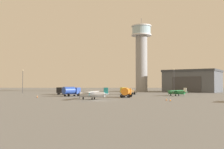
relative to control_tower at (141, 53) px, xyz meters
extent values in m
plane|color=slate|center=(-16.03, -69.72, -19.43)|extent=(400.00, 400.00, 0.00)
cylinder|color=gray|center=(0.00, 0.00, -5.31)|extent=(5.85, 5.85, 28.23)
cylinder|color=silver|center=(0.00, 0.00, 9.10)|extent=(10.07, 10.07, 0.60)
cylinder|color=#99B7C6|center=(0.00, 0.00, 11.39)|extent=(9.27, 9.27, 3.97)
cylinder|color=silver|center=(0.00, 0.00, 13.63)|extent=(10.07, 10.07, 0.50)
cylinder|color=#38383D|center=(0.00, 0.00, 15.88)|extent=(0.16, 0.16, 4.00)
cube|color=#4C5159|center=(24.80, -2.80, -14.60)|extent=(31.14, 29.94, 9.64)
cube|color=#35393E|center=(24.80, -2.80, -9.28)|extent=(31.97, 30.77, 1.00)
cube|color=#38383A|center=(19.45, -11.56, -15.81)|extent=(11.36, 7.02, 7.23)
cylinder|color=#B7BABF|center=(-18.08, -66.00, -18.18)|extent=(6.50, 2.35, 1.27)
cone|color=#38383D|center=(-21.47, -65.41, -18.18)|extent=(1.06, 1.03, 0.89)
cube|color=#38383D|center=(-21.47, -65.41, -18.18)|extent=(0.08, 0.11, 1.94)
cube|color=#B7BABF|center=(-18.38, -65.95, -17.44)|extent=(3.28, 10.34, 0.20)
cylinder|color=teal|center=(-18.10, -64.34, -17.86)|extent=(0.25, 1.00, 1.39)
cylinder|color=teal|center=(-18.67, -67.56, -17.86)|extent=(0.25, 1.00, 1.39)
cube|color=#99B7C6|center=(-19.29, -65.79, -17.83)|extent=(1.28, 1.19, 0.72)
cone|color=#B7BABF|center=(-14.70, -66.60, -18.08)|extent=(1.57, 1.18, 0.95)
cube|color=teal|center=(-14.70, -66.60, -17.26)|extent=(1.13, 0.32, 1.74)
cube|color=#B7BABF|center=(-14.70, -66.60, -17.92)|extent=(1.44, 3.18, 0.10)
cylinder|color=black|center=(-20.50, -65.58, -19.12)|extent=(0.27, 0.63, 0.61)
cylinder|color=black|center=(-17.69, -64.93, -19.12)|extent=(0.27, 0.63, 0.61)
cylinder|color=black|center=(-18.07, -67.15, -19.12)|extent=(0.27, 0.63, 0.61)
cylinder|color=#287A42|center=(7.50, -45.17, -18.33)|extent=(4.93, 4.59, 1.12)
cone|color=#38383D|center=(5.24, -43.14, -18.33)|extent=(1.13, 1.12, 0.78)
cube|color=#38383D|center=(5.24, -43.14, -18.33)|extent=(0.10, 0.10, 1.71)
cube|color=#287A42|center=(7.30, -44.99, -17.68)|extent=(7.03, 7.61, 0.18)
cylinder|color=white|center=(8.26, -43.91, -18.05)|extent=(0.65, 0.71, 1.22)
cylinder|color=white|center=(6.33, -46.06, -18.05)|extent=(0.65, 0.71, 1.22)
cube|color=#99B7C6|center=(6.69, -44.44, -18.02)|extent=(1.34, 1.33, 0.63)
cone|color=#287A42|center=(9.75, -47.19, -18.24)|extent=(1.50, 1.47, 0.84)
cube|color=white|center=(9.75, -47.19, -17.51)|extent=(0.81, 0.74, 1.53)
cube|color=#287A42|center=(9.75, -47.19, -18.10)|extent=(2.41, 2.55, 0.09)
cylinder|color=black|center=(5.89, -43.72, -19.15)|extent=(0.47, 0.50, 0.54)
cylinder|color=black|center=(8.29, -44.55, -19.15)|extent=(0.47, 0.50, 0.54)
cylinder|color=black|center=(6.97, -46.02, -19.15)|extent=(0.47, 0.50, 0.54)
cube|color=#38383D|center=(-26.62, -48.58, -18.81)|extent=(5.37, 5.26, 0.24)
cube|color=#2847A8|center=(-25.18, -47.20, -17.67)|extent=(2.85, 2.88, 2.03)
cube|color=#99B7C6|center=(-24.67, -46.71, -17.27)|extent=(1.53, 1.59, 1.01)
cylinder|color=#2847A8|center=(-27.28, -49.22, -17.54)|extent=(4.24, 4.20, 2.30)
cylinder|color=black|center=(-26.00, -46.43, -18.93)|extent=(0.89, 0.91, 1.00)
cylinder|color=black|center=(-24.44, -48.06, -18.93)|extent=(0.89, 0.91, 1.00)
cylinder|color=black|center=(-28.59, -48.91, -18.93)|extent=(0.89, 0.91, 1.00)
cylinder|color=black|center=(-27.03, -50.54, -18.93)|extent=(0.89, 0.91, 1.00)
cube|color=#38383D|center=(-31.80, -34.65, -18.81)|extent=(4.14, 6.97, 0.24)
cube|color=black|center=(-30.92, -32.38, -17.81)|extent=(2.81, 2.59, 1.76)
cube|color=#99B7C6|center=(-30.60, -31.55, -17.46)|extent=(1.84, 0.77, 0.88)
cube|color=black|center=(-32.19, -35.67, -17.73)|extent=(3.77, 5.09, 1.91)
cylinder|color=black|center=(-31.90, -32.07, -18.93)|extent=(1.03, 0.62, 1.00)
cylinder|color=black|center=(-29.98, -32.81, -18.93)|extent=(1.03, 0.62, 1.00)
cylinder|color=black|center=(-33.48, -36.17, -18.93)|extent=(1.03, 0.62, 1.00)
cylinder|color=black|center=(-31.57, -36.91, -18.93)|extent=(1.03, 0.62, 1.00)
cube|color=#38383D|center=(-7.76, -35.47, -18.81)|extent=(6.30, 3.94, 0.24)
cube|color=gold|center=(-9.79, -36.29, -17.74)|extent=(2.41, 2.70, 1.89)
cube|color=#99B7C6|center=(-10.52, -36.59, -17.36)|extent=(0.79, 1.78, 0.95)
cube|color=brown|center=(-6.84, -35.09, -18.61)|extent=(4.61, 3.60, 0.16)
cube|color=#997547|center=(-6.46, -34.94, -18.08)|extent=(1.23, 1.23, 0.90)
cylinder|color=black|center=(-9.36, -37.20, -18.93)|extent=(0.63, 1.03, 1.00)
cylinder|color=black|center=(-10.11, -35.35, -18.93)|extent=(0.63, 1.03, 1.00)
cylinder|color=black|center=(-5.70, -35.71, -18.93)|extent=(0.63, 1.03, 1.00)
cylinder|color=black|center=(-6.45, -33.86, -18.93)|extent=(0.63, 1.03, 1.00)
cube|color=#38383D|center=(-9.33, -55.49, -18.81)|extent=(2.82, 5.75, 0.24)
cube|color=orange|center=(-8.94, -53.55, -17.76)|extent=(2.48, 1.94, 1.85)
cube|color=#99B7C6|center=(-8.80, -52.85, -17.39)|extent=(1.87, 0.45, 0.92)
cylinder|color=orange|center=(-9.51, -56.40, -17.63)|extent=(2.78, 4.00, 2.11)
cylinder|color=black|center=(-9.93, -53.41, -18.93)|extent=(1.03, 0.46, 1.00)
cylinder|color=black|center=(-7.97, -53.80, -18.93)|extent=(1.03, 0.46, 1.00)
cylinder|color=black|center=(-10.63, -56.92, -18.93)|extent=(1.03, 0.46, 1.00)
cylinder|color=black|center=(-8.67, -57.31, -18.93)|extent=(1.03, 0.46, 1.00)
cylinder|color=#38383D|center=(11.73, -21.00, -14.50)|extent=(0.18, 0.18, 9.86)
sphere|color=#F9E5B2|center=(11.73, -21.00, -9.35)|extent=(0.44, 0.44, 0.44)
cylinder|color=#38383D|center=(-50.95, -25.12, -14.76)|extent=(0.18, 0.18, 9.34)
sphere|color=#F9E5B2|center=(-50.95, -25.12, -9.87)|extent=(0.44, 0.44, 0.44)
cube|color=black|center=(0.34, -71.05, -19.41)|extent=(0.36, 0.36, 0.04)
cone|color=orange|center=(0.34, -71.05, -19.12)|extent=(0.30, 0.30, 0.54)
cylinder|color=white|center=(0.34, -71.05, -19.09)|extent=(0.21, 0.21, 0.08)
cube|color=black|center=(-35.14, -56.18, -19.41)|extent=(0.36, 0.36, 0.04)
cone|color=orange|center=(-35.14, -56.18, -19.08)|extent=(0.30, 0.30, 0.61)
cylinder|color=white|center=(-35.14, -56.18, -19.05)|extent=(0.21, 0.21, 0.08)
cube|color=black|center=(-0.14, -68.85, -19.41)|extent=(0.36, 0.36, 0.04)
cone|color=orange|center=(-0.14, -68.85, -19.13)|extent=(0.30, 0.30, 0.50)
cylinder|color=white|center=(-0.14, -68.85, -19.11)|extent=(0.21, 0.21, 0.08)
camera|label=1|loc=(-11.55, -131.68, -15.45)|focal=42.01mm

